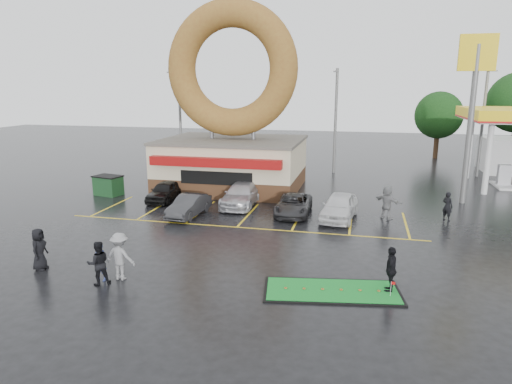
% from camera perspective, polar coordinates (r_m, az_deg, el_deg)
% --- Properties ---
extents(ground, '(120.00, 120.00, 0.00)m').
position_cam_1_polar(ground, '(21.81, -4.83, -7.02)').
color(ground, black).
rests_on(ground, ground).
extents(donut_shop, '(10.20, 8.70, 13.50)m').
position_cam_1_polar(donut_shop, '(33.91, -2.99, 7.95)').
color(donut_shop, '#472B19').
rests_on(donut_shop, ground).
extents(shell_sign, '(2.20, 0.36, 10.60)m').
position_cam_1_polar(shell_sign, '(32.12, 25.60, 11.64)').
color(shell_sign, slate).
rests_on(shell_sign, ground).
extents(streetlight_left, '(0.40, 2.21, 9.00)m').
position_cam_1_polar(streetlight_left, '(42.76, -9.50, 9.27)').
color(streetlight_left, slate).
rests_on(streetlight_left, ground).
extents(streetlight_mid, '(0.40, 2.21, 9.00)m').
position_cam_1_polar(streetlight_mid, '(40.53, 9.91, 9.06)').
color(streetlight_mid, slate).
rests_on(streetlight_mid, ground).
extents(streetlight_right, '(0.40, 2.21, 9.00)m').
position_cam_1_polar(streetlight_right, '(42.53, 26.51, 8.08)').
color(streetlight_right, slate).
rests_on(streetlight_right, ground).
extents(tree_far_d, '(4.90, 4.90, 7.00)m').
position_cam_1_polar(tree_far_d, '(52.08, 21.88, 8.89)').
color(tree_far_d, '#332114').
rests_on(tree_far_d, ground).
extents(car_black, '(1.65, 3.88, 1.31)m').
position_cam_1_polar(car_black, '(31.02, -11.31, 0.10)').
color(car_black, black).
rests_on(car_black, ground).
extents(car_dgrey, '(1.64, 3.88, 1.25)m').
position_cam_1_polar(car_dgrey, '(27.15, -8.38, -1.70)').
color(car_dgrey, '#2C2C2E').
rests_on(car_dgrey, ground).
extents(car_silver, '(2.01, 4.84, 1.40)m').
position_cam_1_polar(car_silver, '(29.24, -1.86, -0.34)').
color(car_silver, '#B3B3B8').
rests_on(car_silver, ground).
extents(car_grey, '(2.07, 4.30, 1.18)m').
position_cam_1_polar(car_grey, '(27.30, 4.71, -1.58)').
color(car_grey, '#2A2A2C').
rests_on(car_grey, ground).
extents(car_white, '(2.26, 4.54, 1.49)m').
position_cam_1_polar(car_white, '(26.64, 10.38, -1.79)').
color(car_white, silver).
rests_on(car_white, ground).
extents(person_blue, '(0.58, 0.39, 1.55)m').
position_cam_1_polar(person_blue, '(19.06, -18.89, -8.25)').
color(person_blue, navy).
rests_on(person_blue, ground).
extents(person_blackjkt, '(1.07, 1.03, 1.74)m').
position_cam_1_polar(person_blackjkt, '(18.67, -19.10, -8.41)').
color(person_blackjkt, black).
rests_on(person_blackjkt, ground).
extents(person_hoodie, '(1.30, 0.83, 1.91)m').
position_cam_1_polar(person_hoodie, '(18.88, -16.63, -7.70)').
color(person_hoodie, gray).
rests_on(person_hoodie, ground).
extents(person_bystander, '(0.69, 0.94, 1.78)m').
position_cam_1_polar(person_bystander, '(21.06, -25.48, -6.47)').
color(person_bystander, black).
rests_on(person_bystander, ground).
extents(person_cameraman, '(0.50, 1.06, 1.77)m').
position_cam_1_polar(person_cameraman, '(17.75, 16.51, -9.29)').
color(person_cameraman, black).
rests_on(person_cameraman, ground).
extents(person_walker_near, '(1.76, 1.59, 1.94)m').
position_cam_1_polar(person_walker_near, '(27.34, 16.06, -1.22)').
color(person_walker_near, gray).
rests_on(person_walker_near, ground).
extents(person_walker_far, '(0.73, 0.70, 1.68)m').
position_cam_1_polar(person_walker_far, '(28.07, 22.81, -1.65)').
color(person_walker_far, black).
rests_on(person_walker_far, ground).
extents(dumpster, '(2.02, 1.56, 1.30)m').
position_cam_1_polar(dumpster, '(33.70, -17.98, 0.73)').
color(dumpster, '#1B4723').
rests_on(dumpster, ground).
extents(putting_green, '(5.34, 2.96, 0.63)m').
position_cam_1_polar(putting_green, '(17.61, 9.46, -12.08)').
color(putting_green, black).
rests_on(putting_green, ground).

